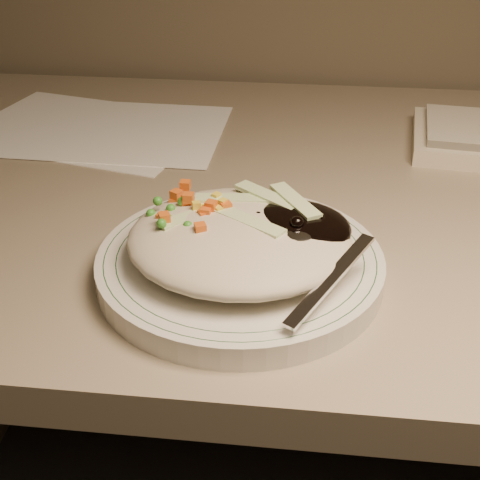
# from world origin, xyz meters

# --- Properties ---
(desk) EXTENTS (1.40, 0.70, 0.74)m
(desk) POSITION_xyz_m (0.00, 1.38, 0.54)
(desk) COLOR gray
(desk) RESTS_ON ground
(plate) EXTENTS (0.25, 0.25, 0.02)m
(plate) POSITION_xyz_m (-0.11, 1.19, 0.75)
(plate) COLOR silver
(plate) RESTS_ON desk
(plate_rim) EXTENTS (0.24, 0.24, 0.00)m
(plate_rim) POSITION_xyz_m (-0.11, 1.19, 0.76)
(plate_rim) COLOR #144723
(plate_rim) RESTS_ON plate
(meal) EXTENTS (0.21, 0.19, 0.05)m
(meal) POSITION_xyz_m (-0.11, 1.19, 0.78)
(meal) COLOR #BCB298
(meal) RESTS_ON plate
(papers) EXTENTS (0.35, 0.27, 0.00)m
(papers) POSITION_xyz_m (-0.34, 1.51, 0.74)
(papers) COLOR white
(papers) RESTS_ON desk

